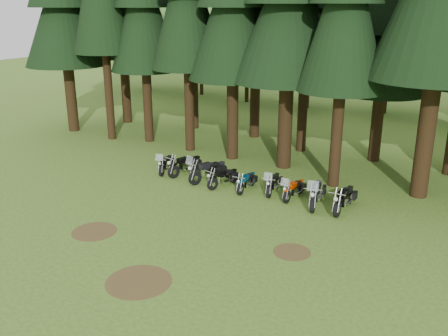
{
  "coord_description": "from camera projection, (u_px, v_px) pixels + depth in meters",
  "views": [
    {
      "loc": [
        10.82,
        -14.87,
        8.8
      ],
      "look_at": [
        -1.13,
        5.0,
        1.0
      ],
      "focal_mm": 40.0,
      "sensor_mm": 36.0,
      "label": 1
    }
  ],
  "objects": [
    {
      "name": "motorcycle_0",
      "position": [
        165.0,
        164.0,
        26.84
      ],
      "size": [
        0.94,
        2.03,
        1.31
      ],
      "rotation": [
        0.0,
        0.0,
        0.35
      ],
      "color": "black",
      "rests_on": "ground"
    },
    {
      "name": "motorcycle_8",
      "position": [
        344.0,
        200.0,
        21.89
      ],
      "size": [
        0.33,
        2.42,
        0.99
      ],
      "rotation": [
        0.0,
        0.0,
        0.0
      ],
      "color": "black",
      "rests_on": "ground"
    },
    {
      "name": "decid_3",
      "position": [
        312.0,
        55.0,
        41.44
      ],
      "size": [
        6.12,
        5.95,
        7.65
      ],
      "color": "#312010",
      "rests_on": "ground"
    },
    {
      "name": "ground",
      "position": [
        184.0,
        230.0,
        20.17
      ],
      "size": [
        120.0,
        120.0,
        0.0
      ],
      "primitive_type": "plane",
      "color": "#41681D",
      "rests_on": "ground"
    },
    {
      "name": "motorcycle_7",
      "position": [
        316.0,
        194.0,
        22.4
      ],
      "size": [
        0.88,
        2.51,
        1.58
      ],
      "rotation": [
        0.0,
        0.0,
        0.23
      ],
      "color": "black",
      "rests_on": "ground"
    },
    {
      "name": "motorcycle_2",
      "position": [
        208.0,
        171.0,
        25.44
      ],
      "size": [
        1.06,
        2.47,
        1.58
      ],
      "rotation": [
        0.0,
        0.0,
        -0.31
      ],
      "color": "black",
      "rests_on": "ground"
    },
    {
      "name": "motorcycle_3",
      "position": [
        223.0,
        178.0,
        24.76
      ],
      "size": [
        0.64,
        2.05,
        0.85
      ],
      "rotation": [
        0.0,
        0.0,
        -0.25
      ],
      "color": "black",
      "rests_on": "ground"
    },
    {
      "name": "pine_back_4",
      "position": [
        388.0,
        12.0,
        26.32
      ],
      "size": [
        4.94,
        4.94,
        13.78
      ],
      "color": "#312010",
      "rests_on": "ground"
    },
    {
      "name": "motorcycle_6",
      "position": [
        294.0,
        190.0,
        23.24
      ],
      "size": [
        0.41,
        2.04,
        1.28
      ],
      "rotation": [
        0.0,
        0.0,
        -0.05
      ],
      "color": "black",
      "rests_on": "ground"
    },
    {
      "name": "motorcycle_1",
      "position": [
        185.0,
        166.0,
        26.46
      ],
      "size": [
        0.65,
        2.33,
        0.96
      ],
      "rotation": [
        0.0,
        0.0,
        -0.21
      ],
      "color": "black",
      "rests_on": "ground"
    },
    {
      "name": "motorcycle_5",
      "position": [
        273.0,
        184.0,
        23.95
      ],
      "size": [
        0.67,
        2.12,
        1.33
      ],
      "rotation": [
        0.0,
        0.0,
        0.2
      ],
      "color": "black",
      "rests_on": "ground"
    },
    {
      "name": "dirt_patch_2",
      "position": [
        139.0,
        282.0,
        16.43
      ],
      "size": [
        2.2,
        2.2,
        0.01
      ],
      "primitive_type": "cylinder",
      "color": "#4C3D1E",
      "rests_on": "ground"
    },
    {
      "name": "decid_2",
      "position": [
        249.0,
        47.0,
        43.81
      ],
      "size": [
        6.72,
        6.53,
        8.4
      ],
      "color": "#312010",
      "rests_on": "ground"
    },
    {
      "name": "decid_4",
      "position": [
        392.0,
        60.0,
        39.38
      ],
      "size": [
        5.93,
        5.76,
        7.41
      ],
      "color": "#312010",
      "rests_on": "ground"
    },
    {
      "name": "decid_0",
      "position": [
        148.0,
        31.0,
        49.6
      ],
      "size": [
        8.0,
        7.78,
        10.0
      ],
      "color": "#312010",
      "rests_on": "ground"
    },
    {
      "name": "dirt_patch_0",
      "position": [
        94.0,
        231.0,
        20.01
      ],
      "size": [
        1.8,
        1.8,
        0.01
      ],
      "primitive_type": "cylinder",
      "color": "#4C3D1E",
      "rests_on": "ground"
    },
    {
      "name": "dirt_patch_1",
      "position": [
        292.0,
        252.0,
        18.37
      ],
      "size": [
        1.4,
        1.4,
        0.01
      ],
      "primitive_type": "cylinder",
      "color": "#4C3D1E",
      "rests_on": "ground"
    },
    {
      "name": "decid_1",
      "position": [
        203.0,
        34.0,
        47.04
      ],
      "size": [
        7.91,
        7.69,
        9.88
      ],
      "color": "#312010",
      "rests_on": "ground"
    },
    {
      "name": "motorcycle_4",
      "position": [
        246.0,
        182.0,
        24.24
      ],
      "size": [
        0.34,
        1.98,
        0.81
      ],
      "rotation": [
        0.0,
        0.0,
        0.08
      ],
      "color": "black",
      "rests_on": "ground"
    }
  ]
}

